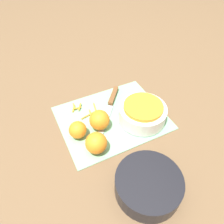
# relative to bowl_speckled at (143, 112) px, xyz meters

# --- Properties ---
(ground_plane) EXTENTS (4.00, 4.00, 0.00)m
(ground_plane) POSITION_rel_bowl_speckled_xyz_m (0.11, -0.06, -0.04)
(ground_plane) COLOR brown
(cutting_board) EXTENTS (0.42, 0.34, 0.01)m
(cutting_board) POSITION_rel_bowl_speckled_xyz_m (0.11, -0.06, -0.04)
(cutting_board) COLOR #75AD84
(cutting_board) RESTS_ON ground_plane
(bowl_speckled) EXTENTS (0.19, 0.19, 0.08)m
(bowl_speckled) POSITION_rel_bowl_speckled_xyz_m (0.00, 0.00, 0.00)
(bowl_speckled) COLOR silver
(bowl_speckled) RESTS_ON cutting_board
(bowl_dark) EXTENTS (0.21, 0.21, 0.07)m
(bowl_dark) POSITION_rel_bowl_speckled_xyz_m (0.14, 0.26, -0.01)
(bowl_dark) COLOR black
(bowl_dark) RESTS_ON ground_plane
(knife) EXTENTS (0.19, 0.22, 0.02)m
(knife) POSITION_rel_bowl_speckled_xyz_m (0.07, -0.15, -0.03)
(knife) COLOR brown
(knife) RESTS_ON cutting_board
(orange_left) EXTENTS (0.08, 0.08, 0.08)m
(orange_left) POSITION_rel_bowl_speckled_xyz_m (0.17, -0.04, 0.00)
(orange_left) COLOR orange
(orange_left) RESTS_ON cutting_board
(orange_right) EXTENTS (0.07, 0.07, 0.07)m
(orange_right) POSITION_rel_bowl_speckled_xyz_m (0.26, -0.03, -0.00)
(orange_right) COLOR orange
(orange_right) RESTS_ON cutting_board
(orange_back) EXTENTS (0.08, 0.08, 0.08)m
(orange_back) POSITION_rel_bowl_speckled_xyz_m (0.22, 0.06, 0.00)
(orange_back) COLOR orange
(orange_back) RESTS_ON cutting_board
(peel_pile) EXTENTS (0.10, 0.11, 0.01)m
(peel_pile) POSITION_rel_bowl_speckled_xyz_m (0.20, -0.15, -0.03)
(peel_pile) COLOR orange
(peel_pile) RESTS_ON cutting_board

